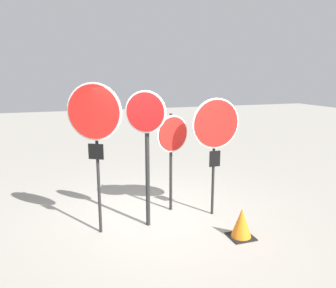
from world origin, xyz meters
TOP-DOWN VIEW (x-y plane):
  - ground_plane at (0.00, 0.00)m, footprint 40.00×40.00m
  - stop_sign_0 at (-1.20, -0.34)m, footprint 0.82×0.50m
  - stop_sign_1 at (-0.34, -0.34)m, footprint 0.61×0.43m
  - stop_sign_2 at (0.31, 0.18)m, footprint 0.69×0.24m
  - stop_sign_3 at (1.00, -0.28)m, footprint 0.94×0.11m
  - traffic_cone_0 at (1.05, -1.25)m, footprint 0.41×0.41m

SIDE VIEW (x-z plane):
  - ground_plane at x=0.00m, z-range 0.00..0.00m
  - traffic_cone_0 at x=1.05m, z-range 0.00..0.51m
  - stop_sign_2 at x=0.31m, z-range 0.46..2.43m
  - stop_sign_3 at x=1.00m, z-range 0.55..2.83m
  - stop_sign_1 at x=-0.34m, z-range 0.52..2.96m
  - stop_sign_0 at x=-1.20m, z-range 0.68..3.26m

